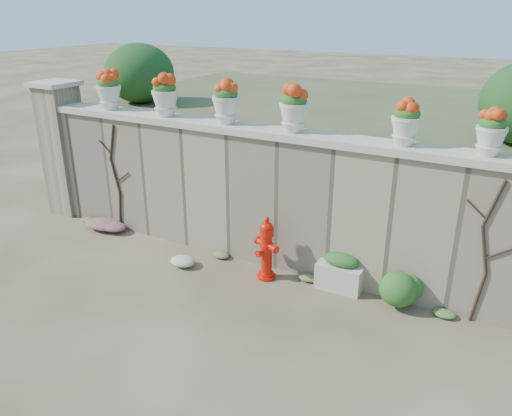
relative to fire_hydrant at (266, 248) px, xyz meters
The scene contains 19 objects.
ground 1.44m from the fire_hydrant, 108.16° to the right, with size 80.00×80.00×0.00m, color #473B23.
stone_wall 0.84m from the fire_hydrant, 129.83° to the left, with size 8.00×0.40×2.00m, color gray.
wall_cap 1.70m from the fire_hydrant, 129.83° to the left, with size 8.10×0.52×0.10m, color beige.
gate_pillar 4.67m from the fire_hydrant, behind, with size 0.72×0.72×2.48m.
raised_fill 3.77m from the fire_hydrant, 96.52° to the left, with size 9.00×6.00×2.00m, color #384C23.
back_shrub_left 4.51m from the fire_hydrant, 154.76° to the left, with size 1.30×1.30×1.10m, color #143814.
vine_left 3.15m from the fire_hydrant, behind, with size 0.60×0.04×1.91m.
vine_right 2.86m from the fire_hydrant, ahead, with size 0.60×0.04×1.91m.
fire_hydrant is the anchor object (origin of this frame).
planter_box 1.10m from the fire_hydrant, 13.86° to the left, with size 0.65×0.38×0.54m.
green_shrub 1.90m from the fire_hydrant, ahead, with size 0.69×0.62×0.65m, color #1E5119.
magenta_clump 3.33m from the fire_hydrant, behind, with size 0.90×0.60×0.24m, color #AE226A.
white_flowers 1.39m from the fire_hydrant, 165.38° to the right, with size 0.53×0.43×0.19m, color white.
urn_pot_0 3.82m from the fire_hydrant, behind, with size 0.41×0.41×0.64m.
urn_pot_1 2.88m from the fire_hydrant, 166.25° to the left, with size 0.42×0.42×0.65m.
urn_pot_2 2.21m from the fire_hydrant, 151.93° to the left, with size 0.41×0.41×0.64m.
urn_pot_3 2.00m from the fire_hydrant, 74.39° to the left, with size 0.41×0.41×0.64m.
urn_pot_4 2.57m from the fire_hydrant, 17.01° to the left, with size 0.37×0.37×0.58m.
urn_pot_5 3.27m from the fire_hydrant, 10.94° to the left, with size 0.35×0.35×0.55m.
Camera 1 is at (3.40, -4.42, 3.70)m, focal length 35.00 mm.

